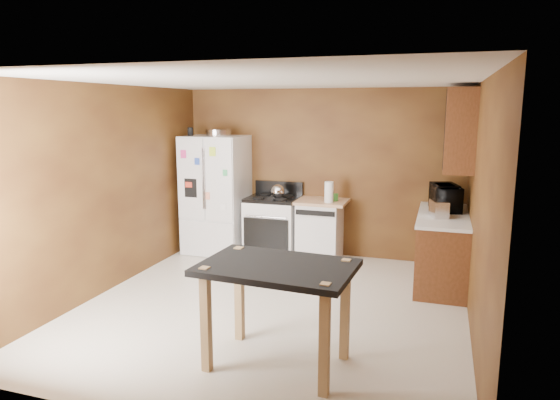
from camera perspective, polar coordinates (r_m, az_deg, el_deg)
The scene contains 18 objects.
floor at distance 5.76m, azimuth -0.93°, elevation -12.15°, with size 4.50×4.50×0.00m, color beige.
ceiling at distance 5.32m, azimuth -1.01°, elevation 13.52°, with size 4.50×4.50×0.00m, color white.
wall_back at distance 7.54m, azimuth 4.61°, elevation 3.10°, with size 4.20×4.20×0.00m, color brown.
wall_front at distance 3.42m, azimuth -13.43°, elevation -6.33°, with size 4.20×4.20×0.00m, color brown.
wall_left at distance 6.40m, azimuth -19.06°, elevation 1.21°, with size 4.50×4.50×0.00m, color brown.
wall_right at distance 5.13m, azimuth 21.79°, elevation -1.16°, with size 4.50×4.50×0.00m, color brown.
roasting_pan at distance 7.66m, azimuth -7.05°, elevation 7.66°, with size 0.39×0.39×0.10m, color silver.
pen_cup at distance 7.71m, azimuth -10.21°, elevation 7.70°, with size 0.08×0.08×0.12m, color black.
kettle at distance 7.35m, azimuth -0.27°, elevation 0.99°, with size 0.21×0.21×0.21m, color silver.
paper_towel at distance 7.11m, azimuth 5.62°, elevation 0.91°, with size 0.13×0.13×0.30m, color white.
green_canister at distance 7.26m, azimuth 6.30°, elevation 0.33°, with size 0.10×0.10×0.11m, color green.
toaster at distance 6.39m, azimuth 17.71°, elevation -0.97°, with size 0.17×0.28×0.20m, color silver.
microwave at distance 6.84m, azimuth 18.37°, elevation 0.14°, with size 0.55×0.37×0.31m, color black.
refrigerator at distance 7.75m, azimuth -7.33°, elevation 0.63°, with size 0.90×0.80×1.80m.
gas_range at distance 7.55m, azimuth -0.79°, elevation -2.94°, with size 0.76×0.68×1.10m.
dishwasher at distance 7.39m, azimuth 4.58°, elevation -3.36°, with size 0.78×0.63×0.89m.
right_cabinets at distance 6.64m, azimuth 18.57°, elevation -1.44°, with size 0.63×1.58×2.45m.
island at distance 4.31m, azimuth -0.33°, elevation -9.11°, with size 1.34×0.94×0.92m.
Camera 1 is at (1.73, -5.03, 2.23)m, focal length 32.00 mm.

